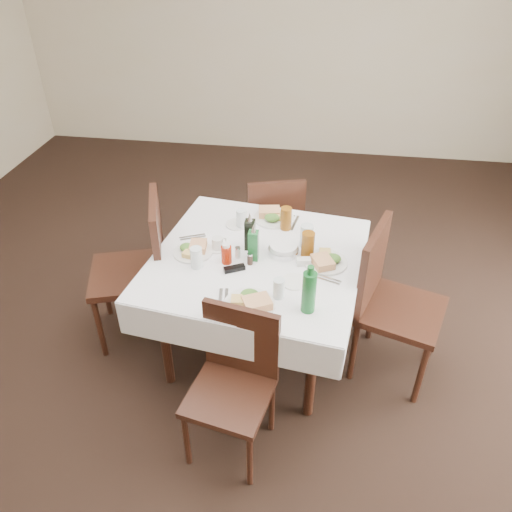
# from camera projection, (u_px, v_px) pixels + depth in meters

# --- Properties ---
(ground_plane) EXTENTS (7.00, 7.00, 0.00)m
(ground_plane) POSITION_uv_depth(u_px,v_px,m) (223.00, 350.00, 3.45)
(ground_plane) COLOR black
(room_shell) EXTENTS (6.04, 7.04, 2.80)m
(room_shell) POSITION_uv_depth(u_px,v_px,m) (209.00, 105.00, 2.46)
(room_shell) COLOR beige
(room_shell) RESTS_ON ground
(dining_table) EXTENTS (1.41, 1.41, 0.76)m
(dining_table) POSITION_uv_depth(u_px,v_px,m) (257.00, 268.00, 3.09)
(dining_table) COLOR black
(dining_table) RESTS_ON ground
(chair_north) EXTENTS (0.53, 0.53, 0.90)m
(chair_north) POSITION_uv_depth(u_px,v_px,m) (273.00, 221.00, 3.87)
(chair_north) COLOR black
(chair_north) RESTS_ON ground
(chair_south) EXTENTS (0.49, 0.49, 0.88)m
(chair_south) POSITION_uv_depth(u_px,v_px,m) (235.00, 374.00, 2.62)
(chair_south) COLOR black
(chair_south) RESTS_ON ground
(chair_east) EXTENTS (0.61, 0.61, 1.02)m
(chair_east) POSITION_uv_depth(u_px,v_px,m) (388.00, 295.00, 3.03)
(chair_east) COLOR black
(chair_east) RESTS_ON ground
(chair_west) EXTENTS (0.62, 0.62, 1.04)m
(chair_west) POSITION_uv_depth(u_px,v_px,m) (142.00, 262.00, 3.29)
(chair_west) COLOR black
(chair_west) RESTS_ON ground
(meal_north) EXTENTS (0.28, 0.28, 0.06)m
(meal_north) POSITION_uv_depth(u_px,v_px,m) (273.00, 216.00, 3.39)
(meal_north) COLOR white
(meal_north) RESTS_ON dining_table
(meal_south) EXTENTS (0.28, 0.28, 0.06)m
(meal_south) POSITION_uv_depth(u_px,v_px,m) (251.00, 302.00, 2.66)
(meal_south) COLOR white
(meal_south) RESTS_ON dining_table
(meal_east) EXTENTS (0.26, 0.26, 0.06)m
(meal_east) POSITION_uv_depth(u_px,v_px,m) (326.00, 261.00, 2.97)
(meal_east) COLOR white
(meal_east) RESTS_ON dining_table
(meal_west) EXTENTS (0.24, 0.24, 0.05)m
(meal_west) POSITION_uv_depth(u_px,v_px,m) (193.00, 250.00, 3.07)
(meal_west) COLOR white
(meal_west) RESTS_ON dining_table
(side_plate_a) EXTENTS (0.15, 0.15, 0.01)m
(side_plate_a) POSITION_uv_depth(u_px,v_px,m) (237.00, 224.00, 3.34)
(side_plate_a) COLOR white
(side_plate_a) RESTS_ON dining_table
(side_plate_b) EXTENTS (0.15, 0.15, 0.01)m
(side_plate_b) POSITION_uv_depth(u_px,v_px,m) (294.00, 282.00, 2.83)
(side_plate_b) COLOR white
(side_plate_b) RESTS_ON dining_table
(water_n) EXTENTS (0.07, 0.07, 0.13)m
(water_n) POSITION_uv_depth(u_px,v_px,m) (242.00, 219.00, 3.28)
(water_n) COLOR silver
(water_n) RESTS_ON dining_table
(water_s) EXTENTS (0.06, 0.06, 0.12)m
(water_s) POSITION_uv_depth(u_px,v_px,m) (279.00, 288.00, 2.70)
(water_s) COLOR silver
(water_s) RESTS_ON dining_table
(water_e) EXTENTS (0.08, 0.08, 0.15)m
(water_e) POSITION_uv_depth(u_px,v_px,m) (307.00, 236.00, 3.10)
(water_e) COLOR silver
(water_e) RESTS_ON dining_table
(water_w) EXTENTS (0.07, 0.07, 0.13)m
(water_w) POSITION_uv_depth(u_px,v_px,m) (196.00, 258.00, 2.92)
(water_w) COLOR silver
(water_w) RESTS_ON dining_table
(iced_tea_a) EXTENTS (0.07, 0.07, 0.15)m
(iced_tea_a) POSITION_uv_depth(u_px,v_px,m) (286.00, 218.00, 3.26)
(iced_tea_a) COLOR brown
(iced_tea_a) RESTS_ON dining_table
(iced_tea_b) EXTENTS (0.08, 0.08, 0.16)m
(iced_tea_b) POSITION_uv_depth(u_px,v_px,m) (308.00, 245.00, 3.00)
(iced_tea_b) COLOR brown
(iced_tea_b) RESTS_ON dining_table
(bread_basket) EXTENTS (0.19, 0.19, 0.06)m
(bread_basket) POSITION_uv_depth(u_px,v_px,m) (284.00, 249.00, 3.06)
(bread_basket) COLOR silver
(bread_basket) RESTS_ON dining_table
(oil_cruet_dark) EXTENTS (0.06, 0.06, 0.26)m
(oil_cruet_dark) POSITION_uv_depth(u_px,v_px,m) (250.00, 233.00, 3.05)
(oil_cruet_dark) COLOR black
(oil_cruet_dark) RESTS_ON dining_table
(oil_cruet_green) EXTENTS (0.06, 0.06, 0.25)m
(oil_cruet_green) POSITION_uv_depth(u_px,v_px,m) (254.00, 244.00, 2.96)
(oil_cruet_green) COLOR #19612A
(oil_cruet_green) RESTS_ON dining_table
(ketchup_bottle) EXTENTS (0.06, 0.06, 0.13)m
(ketchup_bottle) POSITION_uv_depth(u_px,v_px,m) (226.00, 254.00, 2.96)
(ketchup_bottle) COLOR #A71F08
(ketchup_bottle) RESTS_ON dining_table
(salt_shaker) EXTENTS (0.03, 0.03, 0.07)m
(salt_shaker) POSITION_uv_depth(u_px,v_px,m) (238.00, 252.00, 3.02)
(salt_shaker) COLOR white
(salt_shaker) RESTS_ON dining_table
(pepper_shaker) EXTENTS (0.03, 0.03, 0.08)m
(pepper_shaker) POSITION_uv_depth(u_px,v_px,m) (250.00, 259.00, 2.96)
(pepper_shaker) COLOR #3A271F
(pepper_shaker) RESTS_ON dining_table
(coffee_mug) EXTENTS (0.11, 0.11, 0.08)m
(coffee_mug) POSITION_uv_depth(u_px,v_px,m) (218.00, 244.00, 3.09)
(coffee_mug) COLOR white
(coffee_mug) RESTS_ON dining_table
(sunglasses) EXTENTS (0.13, 0.09, 0.03)m
(sunglasses) POSITION_uv_depth(u_px,v_px,m) (234.00, 268.00, 2.92)
(sunglasses) COLOR black
(sunglasses) RESTS_ON dining_table
(green_bottle) EXTENTS (0.07, 0.07, 0.29)m
(green_bottle) POSITION_uv_depth(u_px,v_px,m) (309.00, 291.00, 2.57)
(green_bottle) COLOR #19612A
(green_bottle) RESTS_ON dining_table
(sugar_caddy) EXTENTS (0.09, 0.06, 0.04)m
(sugar_caddy) POSITION_uv_depth(u_px,v_px,m) (304.00, 261.00, 2.96)
(sugar_caddy) COLOR white
(sugar_caddy) RESTS_ON dining_table
(cutlery_n) EXTENTS (0.08, 0.20, 0.01)m
(cutlery_n) POSITION_uv_depth(u_px,v_px,m) (293.00, 223.00, 3.35)
(cutlery_n) COLOR silver
(cutlery_n) RESTS_ON dining_table
(cutlery_s) EXTENTS (0.08, 0.21, 0.01)m
(cutlery_s) POSITION_uv_depth(u_px,v_px,m) (223.00, 301.00, 2.70)
(cutlery_s) COLOR silver
(cutlery_s) RESTS_ON dining_table
(cutlery_e) EXTENTS (0.17, 0.09, 0.01)m
(cutlery_e) POSITION_uv_depth(u_px,v_px,m) (327.00, 279.00, 2.85)
(cutlery_e) COLOR silver
(cutlery_e) RESTS_ON dining_table
(cutlery_w) EXTENTS (0.17, 0.11, 0.01)m
(cutlery_w) POSITION_uv_depth(u_px,v_px,m) (193.00, 237.00, 3.21)
(cutlery_w) COLOR silver
(cutlery_w) RESTS_ON dining_table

